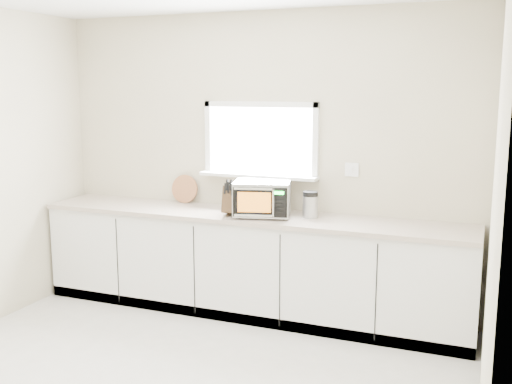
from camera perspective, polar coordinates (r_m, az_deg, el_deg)
The scene contains 7 objects.
back_wall at distance 5.52m, azimuth 0.49°, elevation 3.04°, with size 4.00×0.17×2.70m.
cabinets at distance 5.44m, azimuth -0.66°, elevation -7.02°, with size 3.92×0.60×0.88m, color silver.
countertop at distance 5.31m, azimuth -0.71°, elevation -2.30°, with size 3.92×0.64×0.04m, color #BCAE9B.
microwave at distance 5.18m, azimuth 0.60°, elevation -0.57°, with size 0.55×0.48×0.31m.
knife_block at distance 5.23m, azimuth -2.45°, elevation -0.72°, with size 0.13×0.24×0.32m.
cutting_board at distance 5.83m, azimuth -6.81°, elevation 0.30°, with size 0.27×0.27×0.02m, color #9F663D.
coffee_grinder at distance 5.16m, azimuth 5.19°, elevation -1.18°, with size 0.15×0.15×0.23m.
Camera 1 is at (1.97, -3.11, 2.03)m, focal length 42.00 mm.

